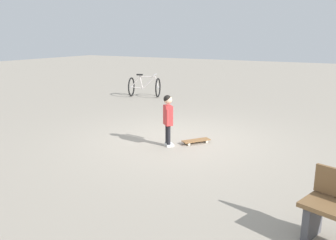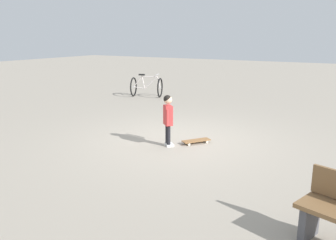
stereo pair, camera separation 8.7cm
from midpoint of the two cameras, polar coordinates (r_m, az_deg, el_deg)
The scene contains 4 objects.
ground_plane at distance 7.50m, azimuth 1.75°, elevation -3.34°, with size 50.00×50.00×0.00m, color #9E9384.
child_person at distance 6.93m, azimuth -0.35°, elevation 0.85°, with size 0.28×0.39×1.06m.
skateboard at distance 7.28m, azimuth 4.34°, elevation -3.42°, with size 0.51×0.61×0.07m.
bicycle_mid at distance 12.82m, azimuth -4.10°, elevation 5.54°, with size 1.23×1.00×0.85m.
Camera 1 is at (-3.28, 6.38, 2.20)m, focal length 36.82 mm.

